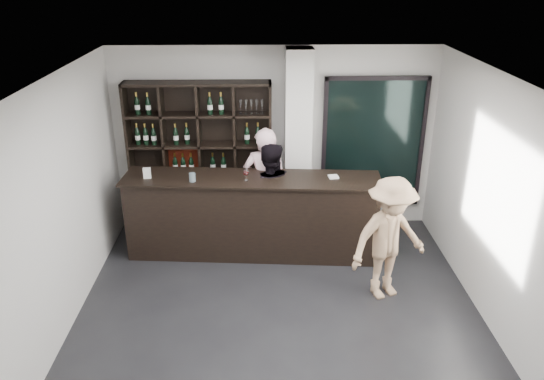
{
  "coord_description": "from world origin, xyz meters",
  "views": [
    {
      "loc": [
        -0.2,
        -5.2,
        4.03
      ],
      "look_at": [
        -0.07,
        1.1,
        1.3
      ],
      "focal_mm": 35.0,
      "sensor_mm": 36.0,
      "label": 1
    }
  ],
  "objects_px": {
    "taster_black": "(269,196)",
    "wine_shelf": "(201,159)",
    "taster_pink": "(265,186)",
    "customer": "(389,239)",
    "tasting_counter": "(252,216)"
  },
  "relations": [
    {
      "from": "wine_shelf",
      "to": "tasting_counter",
      "type": "relative_size",
      "value": 0.65
    },
    {
      "from": "taster_pink",
      "to": "taster_black",
      "type": "relative_size",
      "value": 1.11
    },
    {
      "from": "tasting_counter",
      "to": "taster_pink",
      "type": "distance_m",
      "value": 0.52
    },
    {
      "from": "taster_pink",
      "to": "customer",
      "type": "distance_m",
      "value": 2.15
    },
    {
      "from": "wine_shelf",
      "to": "taster_black",
      "type": "xyz_separation_m",
      "value": [
        1.05,
        -0.6,
        -0.38
      ]
    },
    {
      "from": "wine_shelf",
      "to": "tasting_counter",
      "type": "xyz_separation_m",
      "value": [
        0.8,
        -0.82,
        -0.59
      ]
    },
    {
      "from": "wine_shelf",
      "to": "customer",
      "type": "height_order",
      "value": "wine_shelf"
    },
    {
      "from": "customer",
      "to": "taster_black",
      "type": "bearing_deg",
      "value": 115.6
    },
    {
      "from": "tasting_counter",
      "to": "customer",
      "type": "xyz_separation_m",
      "value": [
        1.74,
        -1.13,
        0.22
      ]
    },
    {
      "from": "wine_shelf",
      "to": "taster_pink",
      "type": "bearing_deg",
      "value": -24.01
    },
    {
      "from": "taster_black",
      "to": "wine_shelf",
      "type": "bearing_deg",
      "value": -31.53
    },
    {
      "from": "taster_pink",
      "to": "customer",
      "type": "bearing_deg",
      "value": 143.22
    },
    {
      "from": "tasting_counter",
      "to": "taster_black",
      "type": "xyz_separation_m",
      "value": [
        0.25,
        0.21,
        0.22
      ]
    },
    {
      "from": "tasting_counter",
      "to": "wine_shelf",
      "type": "bearing_deg",
      "value": 138.53
    },
    {
      "from": "tasting_counter",
      "to": "taster_black",
      "type": "distance_m",
      "value": 0.39
    }
  ]
}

